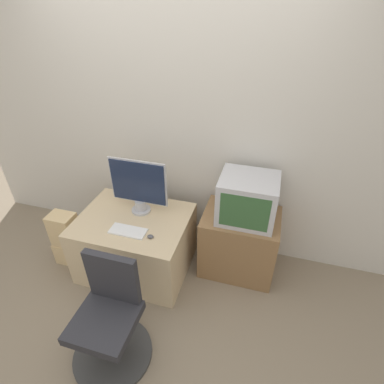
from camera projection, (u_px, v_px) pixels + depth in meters
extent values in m
plane|color=#7F705B|center=(125.00, 345.00, 2.27)|extent=(12.00, 12.00, 0.00)
cube|color=beige|center=(176.00, 121.00, 2.61)|extent=(4.40, 0.05, 2.60)
cube|color=#CCB289|center=(136.00, 243.00, 2.78)|extent=(0.97, 0.76, 0.58)
cube|color=olive|center=(239.00, 242.00, 2.76)|extent=(0.67, 0.50, 0.62)
cylinder|color=#B2B2B7|center=(141.00, 210.00, 2.71)|extent=(0.17, 0.17, 0.02)
cylinder|color=#B2B2B7|center=(141.00, 205.00, 2.68)|extent=(0.10, 0.10, 0.09)
cube|color=#B2B2B7|center=(138.00, 182.00, 2.56)|extent=(0.52, 0.01, 0.41)
cube|color=#19233D|center=(138.00, 182.00, 2.55)|extent=(0.49, 0.02, 0.38)
cube|color=white|center=(128.00, 231.00, 2.48)|extent=(0.31, 0.13, 0.01)
ellipsoid|color=#4C4C51|center=(150.00, 237.00, 2.41)|extent=(0.05, 0.04, 0.03)
cube|color=#B7B7BC|center=(248.00, 199.00, 2.47)|extent=(0.47, 0.40, 0.39)
cube|color=#335B33|center=(244.00, 213.00, 2.32)|extent=(0.39, 0.01, 0.30)
cylinder|color=#333333|center=(113.00, 353.00, 2.21)|extent=(0.57, 0.57, 0.03)
cylinder|color=#4C4C51|center=(109.00, 339.00, 2.10)|extent=(0.05, 0.05, 0.34)
cube|color=#28282D|center=(105.00, 322.00, 1.99)|extent=(0.41, 0.41, 0.07)
cube|color=#28282D|center=(113.00, 277.00, 2.00)|extent=(0.37, 0.05, 0.40)
cube|color=#D1B27F|center=(71.00, 251.00, 2.94)|extent=(0.25, 0.19, 0.23)
cube|color=#D1B27F|center=(64.00, 229.00, 2.79)|extent=(0.23, 0.17, 0.33)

